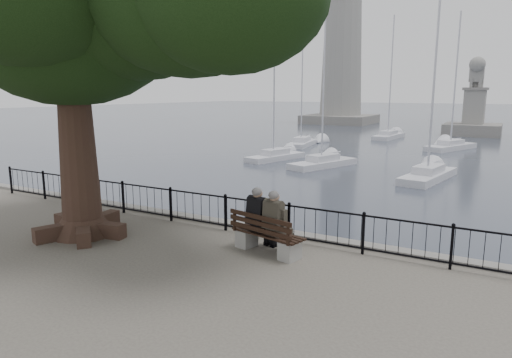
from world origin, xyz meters
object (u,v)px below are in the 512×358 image
Objects in this scene: bench at (266,239)px; lion_monument at (473,116)px; person_left at (261,221)px; lighthouse at (343,38)px; person_right at (278,225)px.

lion_monument reaches higher than bench.
person_left is 64.25m from lighthouse.
person_right is 0.18× the size of lion_monument.
lighthouse is at bearing 107.17° from person_left.
person_left reaches higher than bench.
bench is 1.24× the size of person_right.
lion_monument is (20.00, -12.07, -10.83)m from lighthouse.
bench is at bearing -170.69° from person_right.
person_left and person_right have the same top height.
person_left is 0.54m from person_right.
lighthouse is 25.75m from lion_monument.
person_right is at bearing -90.96° from lion_monument.
bench is at bearing -72.68° from lighthouse.
person_left is 1.00× the size of person_right.
person_right is 64.51m from lighthouse.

